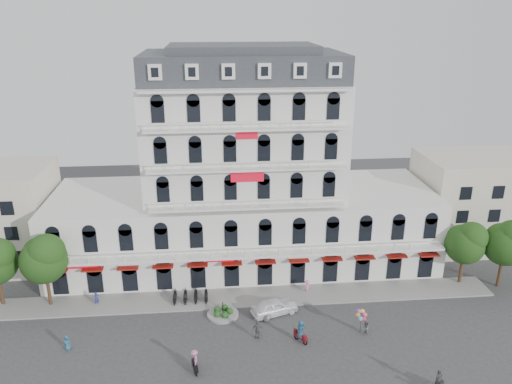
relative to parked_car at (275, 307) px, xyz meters
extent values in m
plane|color=#38383A|center=(-2.27, -5.85, -0.83)|extent=(120.00, 120.00, 0.00)
cube|color=gray|center=(-2.27, 3.15, -0.75)|extent=(53.00, 4.00, 0.16)
cube|color=silver|center=(-2.27, 12.15, 3.67)|extent=(45.00, 14.00, 9.00)
cube|color=silver|center=(-2.27, 12.15, 14.67)|extent=(22.00, 12.00, 13.00)
cube|color=#2D3035|center=(-2.27, 12.15, 22.67)|extent=(21.56, 11.76, 3.00)
cube|color=#2D3035|center=(-2.27, 12.15, 24.57)|extent=(15.84, 8.64, 0.80)
cube|color=maroon|center=(-2.27, 4.65, 2.67)|extent=(40.50, 1.00, 0.15)
cube|color=red|center=(-2.27, 6.03, 12.17)|extent=(3.50, 0.10, 1.40)
cube|color=beige|center=(27.73, 14.15, 5.17)|extent=(14.00, 10.00, 12.00)
cylinder|color=gray|center=(-5.27, 0.15, -0.71)|extent=(3.20, 3.20, 0.24)
cylinder|color=black|center=(-5.27, 0.15, 0.07)|extent=(0.08, 0.08, 1.40)
sphere|color=#1B4C19|center=(-4.57, 0.15, -0.38)|extent=(0.70, 0.70, 0.70)
sphere|color=#1B4C19|center=(-5.05, 0.82, -0.38)|extent=(0.70, 0.70, 0.70)
sphere|color=#1B4C19|center=(-5.83, 0.57, -0.38)|extent=(0.70, 0.70, 0.70)
sphere|color=#1B4C19|center=(-5.85, -0.25, -0.38)|extent=(0.70, 0.70, 0.70)
sphere|color=#1B4C19|center=(-5.07, -0.52, -0.38)|extent=(0.70, 0.70, 0.70)
cylinder|color=#382314|center=(-28.27, 4.15, 0.93)|extent=(0.36, 0.36, 3.52)
cylinder|color=#382314|center=(-23.27, 3.65, 1.04)|extent=(0.36, 0.36, 3.74)
sphere|color=#173B12|center=(-23.27, 3.65, 4.44)|extent=(4.76, 4.76, 4.76)
sphere|color=#173B12|center=(-22.77, 3.35, 5.55)|extent=(3.74, 3.74, 3.74)
sphere|color=#173B12|center=(-23.67, 3.95, 5.12)|extent=(3.40, 3.40, 3.40)
cylinder|color=#382314|center=(21.73, 4.15, 0.89)|extent=(0.36, 0.36, 3.43)
sphere|color=#173B12|center=(21.73, 4.15, 4.01)|extent=(4.37, 4.37, 4.37)
sphere|color=#173B12|center=(22.23, 3.85, 5.02)|extent=(3.43, 3.43, 3.43)
sphere|color=#173B12|center=(21.33, 4.45, 4.63)|extent=(3.12, 3.12, 3.12)
cylinder|color=#382314|center=(25.73, 3.15, 1.00)|extent=(0.36, 0.36, 3.65)
sphere|color=#173B12|center=(25.73, 3.15, 4.32)|extent=(4.65, 4.65, 4.65)
sphere|color=#173B12|center=(25.33, 3.45, 4.98)|extent=(3.32, 3.32, 3.32)
imported|color=white|center=(0.00, 0.00, 0.00)|extent=(5.23, 3.42, 1.65)
cube|color=maroon|center=(1.86, -4.80, -0.28)|extent=(1.18, 1.41, 0.35)
torus|color=black|center=(1.53, -4.36, -0.55)|extent=(0.46, 0.55, 0.60)
torus|color=black|center=(2.19, -5.24, -0.55)|extent=(0.46, 0.55, 0.60)
imported|color=navy|center=(1.86, -4.80, 0.54)|extent=(1.01, 1.07, 1.84)
imported|color=#55535A|center=(11.80, -12.23, 0.47)|extent=(1.04, 0.93, 1.70)
cube|color=black|center=(-7.90, -7.98, -0.28)|extent=(0.64, 1.54, 0.35)
torus|color=black|center=(-7.78, -8.52, -0.55)|extent=(0.24, 0.61, 0.60)
torus|color=black|center=(-8.01, -7.44, -0.55)|extent=(0.24, 0.61, 0.60)
imported|color=#D26F9A|center=(-7.90, -7.98, 0.47)|extent=(0.84, 1.20, 1.69)
imported|color=#295E7D|center=(-19.58, -4.01, -0.08)|extent=(0.81, 0.60, 1.50)
imported|color=#595B61|center=(-2.08, -3.91, 0.13)|extent=(1.15, 0.53, 1.92)
imported|color=pink|center=(4.04, 3.65, -0.07)|extent=(1.09, 0.80, 1.52)
imported|color=navy|center=(-18.44, 3.27, -0.07)|extent=(0.66, 0.63, 1.52)
imported|color=slate|center=(8.22, -4.24, -0.05)|extent=(0.79, 0.90, 1.55)
cylinder|color=black|center=(7.82, -3.94, 0.17)|extent=(0.04, 0.04, 2.00)
sphere|color=#E54C99|center=(8.17, -3.94, 1.17)|extent=(0.44, 0.44, 0.44)
sphere|color=yellow|center=(7.99, -3.64, 1.38)|extent=(0.44, 0.44, 0.44)
sphere|color=#994CD8|center=(7.64, -3.64, 1.40)|extent=(0.44, 0.44, 0.44)
sphere|color=orange|center=(7.47, -3.95, 1.21)|extent=(0.44, 0.44, 0.44)
sphere|color=#4CB2E5|center=(7.65, -4.25, 0.98)|extent=(0.44, 0.44, 0.44)
sphere|color=#D8334C|center=(8.00, -4.24, 0.93)|extent=(0.44, 0.44, 0.44)
camera|label=1|loc=(-5.82, -43.31, 28.50)|focal=35.00mm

